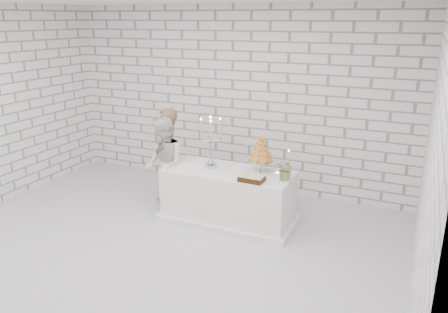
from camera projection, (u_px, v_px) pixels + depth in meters
ground at (154, 248)px, 5.58m from camera, size 6.00×5.00×0.01m
wall_back at (232, 99)px, 7.29m from camera, size 6.00×0.01×3.00m
wall_right at (429, 168)px, 3.94m from camera, size 0.01×5.00×3.00m
cake_table at (229, 195)px, 6.25m from camera, size 1.80×0.80×0.75m
groom at (167, 157)px, 6.71m from camera, size 0.51×0.63×1.51m
bride at (164, 164)px, 6.53m from camera, size 0.86×0.86×1.41m
candelabra at (211, 142)px, 6.15m from camera, size 0.38×0.38×0.74m
croquembouche at (261, 153)px, 6.01m from camera, size 0.38×0.38×0.53m
chocolate_cake at (252, 178)px, 5.73m from camera, size 0.32×0.23×0.08m
pillar_candle at (277, 177)px, 5.70m from camera, size 0.10×0.10×0.12m
extra_taper at (288, 163)px, 5.96m from camera, size 0.06×0.06×0.32m
flowers at (286, 170)px, 5.75m from camera, size 0.30×0.27×0.28m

